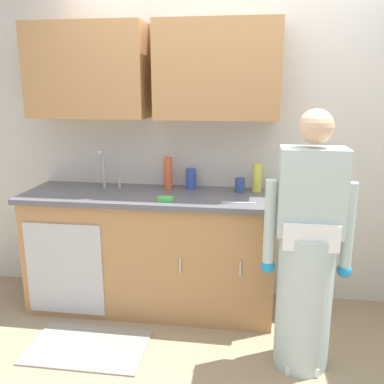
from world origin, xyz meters
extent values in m
plane|color=#998466|center=(0.00, 0.00, 0.00)|extent=(9.00, 9.00, 0.00)
cube|color=beige|center=(0.00, 1.05, 1.35)|extent=(4.80, 0.10, 2.70)
cube|color=#B27F4C|center=(-1.04, 0.83, 1.85)|extent=(0.91, 0.34, 0.70)
cube|color=#B27F4C|center=(-0.05, 0.83, 1.85)|extent=(0.91, 0.34, 0.70)
cube|color=#B27F4C|center=(-0.55, 0.70, 0.45)|extent=(1.90, 0.60, 0.90)
cube|color=#B7BABF|center=(-1.15, 0.39, 0.41)|extent=(0.60, 0.01, 0.72)
cylinder|color=silver|center=(-0.27, 0.39, 0.50)|extent=(0.01, 0.01, 0.12)
cylinder|color=silver|center=(0.16, 0.39, 0.50)|extent=(0.01, 0.01, 0.12)
cube|color=#595960|center=(-0.55, 0.70, 0.92)|extent=(1.96, 0.66, 0.04)
cube|color=#B7BABF|center=(-0.93, 0.70, 0.92)|extent=(0.50, 0.36, 0.03)
cylinder|color=#B7BABF|center=(-0.97, 0.85, 1.09)|extent=(0.02, 0.02, 0.30)
sphere|color=#B7BABF|center=(-0.97, 0.79, 1.23)|extent=(0.04, 0.04, 0.04)
cylinder|color=#B7BABF|center=(-0.84, 0.85, 0.99)|extent=(0.02, 0.02, 0.10)
cube|color=white|center=(0.57, 0.08, 0.03)|extent=(0.20, 0.26, 0.06)
cylinder|color=#B2C6C1|center=(0.57, 0.10, 0.44)|extent=(0.34, 0.34, 0.88)
cube|color=#B2C6C1|center=(0.57, 0.10, 1.14)|extent=(0.38, 0.22, 0.52)
sphere|color=#D4AB87|center=(0.57, 0.10, 1.52)|extent=(0.20, 0.20, 0.20)
cube|color=white|center=(0.57, -0.02, 0.90)|extent=(0.32, 0.04, 0.16)
cylinder|color=#B2C6C1|center=(0.34, 0.12, 0.93)|extent=(0.07, 0.07, 0.55)
sphere|color=#1E8CCC|center=(0.34, 0.12, 0.65)|extent=(0.09, 0.09, 0.09)
cylinder|color=#B2C6C1|center=(0.80, 0.12, 0.93)|extent=(0.07, 0.07, 0.55)
sphere|color=#1E8CCC|center=(0.80, 0.12, 0.65)|extent=(0.09, 0.09, 0.09)
cube|color=gray|center=(-0.85, 0.05, 0.01)|extent=(0.80, 0.50, 0.01)
cylinder|color=#334CB2|center=(-0.26, 0.91, 1.02)|extent=(0.08, 0.08, 0.16)
cylinder|color=#D8D14C|center=(0.26, 0.87, 1.05)|extent=(0.07, 0.07, 0.22)
cylinder|color=#E05933|center=(-0.44, 0.87, 1.07)|extent=(0.07, 0.07, 0.25)
cylinder|color=#33478C|center=(0.13, 0.84, 0.99)|extent=(0.08, 0.08, 0.11)
cube|color=silver|center=(0.14, 0.52, 0.94)|extent=(0.24, 0.03, 0.01)
cube|color=#4CBF4C|center=(-0.39, 0.50, 0.96)|extent=(0.11, 0.07, 0.03)
camera|label=1|loc=(0.21, -2.34, 1.74)|focal=39.19mm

